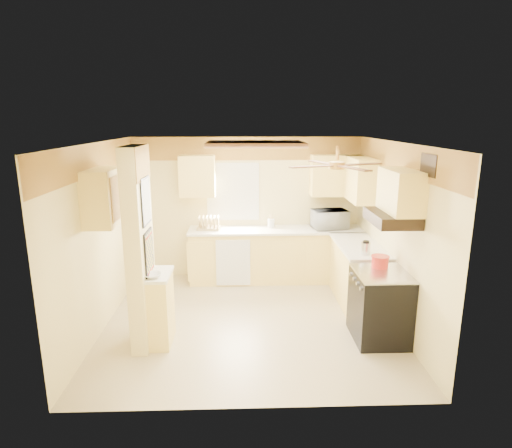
{
  "coord_description": "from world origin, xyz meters",
  "views": [
    {
      "loc": [
        -0.1,
        -5.59,
        2.8
      ],
      "look_at": [
        0.1,
        0.35,
        1.34
      ],
      "focal_mm": 30.0,
      "sensor_mm": 36.0,
      "label": 1
    }
  ],
  "objects_px": {
    "kettle": "(366,248)",
    "bowl": "(153,275)",
    "stove": "(380,305)",
    "microwave": "(330,219)",
    "dutch_oven": "(380,261)"
  },
  "relations": [
    {
      "from": "stove",
      "to": "kettle",
      "type": "distance_m",
      "value": 0.87
    },
    {
      "from": "stove",
      "to": "kettle",
      "type": "xyz_separation_m",
      "value": [
        -0.03,
        0.66,
        0.57
      ]
    },
    {
      "from": "stove",
      "to": "microwave",
      "type": "height_order",
      "value": "microwave"
    },
    {
      "from": "stove",
      "to": "dutch_oven",
      "type": "height_order",
      "value": "dutch_oven"
    },
    {
      "from": "microwave",
      "to": "kettle",
      "type": "bearing_deg",
      "value": 88.34
    },
    {
      "from": "stove",
      "to": "dutch_oven",
      "type": "bearing_deg",
      "value": 81.51
    },
    {
      "from": "dutch_oven",
      "to": "stove",
      "type": "bearing_deg",
      "value": -98.49
    },
    {
      "from": "dutch_oven",
      "to": "kettle",
      "type": "xyz_separation_m",
      "value": [
        -0.06,
        0.47,
        0.04
      ]
    },
    {
      "from": "kettle",
      "to": "bowl",
      "type": "bearing_deg",
      "value": -164.04
    },
    {
      "from": "dutch_oven",
      "to": "microwave",
      "type": "bearing_deg",
      "value": 97.61
    },
    {
      "from": "stove",
      "to": "bowl",
      "type": "relative_size",
      "value": 4.39
    },
    {
      "from": "microwave",
      "to": "dutch_oven",
      "type": "relative_size",
      "value": 2.53
    },
    {
      "from": "stove",
      "to": "dutch_oven",
      "type": "distance_m",
      "value": 0.57
    },
    {
      "from": "microwave",
      "to": "dutch_oven",
      "type": "height_order",
      "value": "microwave"
    },
    {
      "from": "microwave",
      "to": "bowl",
      "type": "xyz_separation_m",
      "value": [
        -2.61,
        -2.3,
        -0.14
      ]
    }
  ]
}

